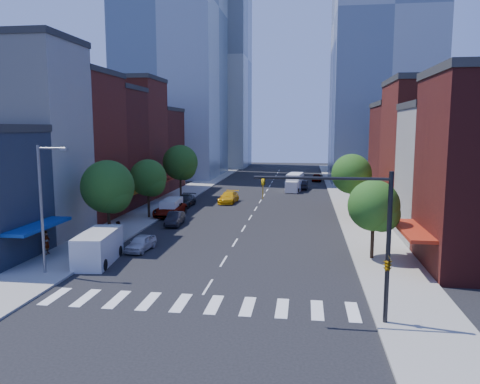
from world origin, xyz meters
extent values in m
plane|color=black|center=(0.00, 0.00, 0.00)|extent=(220.00, 220.00, 0.00)
cube|color=gray|center=(-12.50, 40.00, 0.07)|extent=(5.00, 120.00, 0.15)
cube|color=gray|center=(12.50, 40.00, 0.07)|extent=(5.00, 120.00, 0.15)
cube|color=silver|center=(0.00, -3.00, 0.01)|extent=(19.00, 3.00, 0.01)
cube|color=beige|center=(-21.00, 12.00, 9.00)|extent=(12.00, 8.00, 18.00)
cube|color=maroon|center=(-21.00, 20.50, 8.00)|extent=(12.00, 9.00, 16.00)
cube|color=#4F1513|center=(-21.00, 29.00, 7.50)|extent=(12.00, 8.00, 15.00)
cube|color=maroon|center=(-21.00, 37.50, 8.50)|extent=(12.00, 9.00, 17.00)
cube|color=#4F1513|center=(-21.00, 47.00, 6.50)|extent=(12.00, 10.00, 13.00)
cube|color=beige|center=(21.00, 15.00, 6.00)|extent=(12.00, 8.00, 12.00)
cube|color=maroon|center=(21.00, 24.00, 7.50)|extent=(12.00, 10.00, 15.00)
cube|color=#4F1513|center=(21.00, 34.00, 6.50)|extent=(12.00, 10.00, 13.00)
cube|color=#8C99A8|center=(-22.00, 70.00, 35.00)|extent=(20.00, 22.00, 70.00)
cube|color=#9EA5AD|center=(20.00, 62.00, 30.00)|extent=(18.00, 20.00, 60.00)
cube|color=#9EA5AD|center=(-18.00, 95.00, 28.00)|extent=(18.00, 18.00, 56.00)
cylinder|color=black|center=(10.50, -4.50, 4.15)|extent=(0.24, 0.24, 8.00)
cylinder|color=black|center=(7.00, -4.50, 7.75)|extent=(7.00, 0.16, 0.16)
imported|color=gold|center=(4.00, -4.50, 7.15)|extent=(0.22, 0.18, 1.10)
imported|color=gold|center=(10.50, -4.50, 3.35)|extent=(0.48, 2.24, 0.90)
cylinder|color=slate|center=(-12.00, 1.00, 4.65)|extent=(0.20, 0.20, 9.00)
cylinder|color=slate|center=(-11.00, 1.00, 8.95)|extent=(2.00, 0.14, 0.14)
cube|color=slate|center=(-10.10, 1.00, 8.90)|extent=(0.50, 0.25, 0.18)
cylinder|color=black|center=(-11.50, 11.00, 2.11)|extent=(0.28, 0.28, 3.92)
sphere|color=#154A17|center=(-11.50, 11.00, 5.05)|extent=(4.80, 4.80, 4.80)
sphere|color=#154A17|center=(-10.90, 10.70, 4.35)|extent=(3.36, 3.36, 3.36)
cylinder|color=black|center=(-11.50, 22.00, 1.97)|extent=(0.28, 0.28, 3.64)
sphere|color=#154A17|center=(-11.50, 22.00, 4.70)|extent=(4.20, 4.20, 4.20)
sphere|color=#154A17|center=(-10.90, 21.70, 4.05)|extent=(2.94, 2.94, 2.94)
cylinder|color=black|center=(-11.50, 36.00, 2.25)|extent=(0.28, 0.28, 4.20)
sphere|color=#154A17|center=(-11.50, 36.00, 5.40)|extent=(5.00, 5.00, 5.00)
sphere|color=#154A17|center=(-10.90, 35.70, 4.65)|extent=(3.50, 3.50, 3.50)
cylinder|color=black|center=(11.50, 8.00, 1.83)|extent=(0.28, 0.28, 3.36)
sphere|color=#154A17|center=(11.50, 8.00, 4.35)|extent=(4.00, 4.00, 4.00)
sphere|color=#154A17|center=(12.10, 7.70, 3.75)|extent=(2.80, 2.80, 2.80)
cylinder|color=black|center=(11.50, 26.00, 2.11)|extent=(0.28, 0.28, 3.92)
sphere|color=#154A17|center=(11.50, 26.00, 5.05)|extent=(4.60, 4.60, 4.60)
sphere|color=#154A17|center=(12.10, 25.70, 4.35)|extent=(3.22, 3.22, 3.22)
imported|color=silver|center=(-7.50, 8.21, 0.66)|extent=(1.87, 3.98, 1.31)
imported|color=black|center=(-7.50, 18.71, 0.70)|extent=(1.79, 4.37, 1.41)
imported|color=#999999|center=(-9.50, 23.60, 0.80)|extent=(3.02, 5.92, 1.60)
imported|color=black|center=(-9.50, 30.45, 0.76)|extent=(2.21, 5.27, 1.52)
cube|color=silver|center=(-9.50, 4.32, 1.20)|extent=(2.90, 5.94, 2.40)
cube|color=black|center=(-9.26, 2.16, 1.55)|extent=(2.23, 1.37, 1.03)
cylinder|color=black|center=(-10.31, 2.27, 0.40)|extent=(0.38, 0.90, 0.87)
cylinder|color=black|center=(-8.26, 2.50, 0.40)|extent=(0.38, 0.90, 0.87)
cylinder|color=black|center=(-10.74, 6.14, 0.40)|extent=(0.38, 0.90, 0.87)
cylinder|color=black|center=(-8.69, 6.36, 0.40)|extent=(0.38, 0.90, 0.87)
cube|color=silver|center=(-9.50, 24.36, 0.96)|extent=(2.04, 4.64, 1.91)
cube|color=black|center=(-9.42, 22.63, 1.23)|extent=(1.73, 0.99, 0.82)
cylinder|color=black|center=(-10.24, 22.77, 0.32)|extent=(0.26, 0.70, 0.69)
cylinder|color=black|center=(-8.61, 22.85, 0.32)|extent=(0.26, 0.70, 0.69)
cylinder|color=black|center=(-10.39, 25.87, 0.32)|extent=(0.26, 0.70, 0.69)
cylinder|color=black|center=(-8.76, 25.95, 0.32)|extent=(0.26, 0.70, 0.69)
imported|color=#E9A80C|center=(-4.22, 34.24, 0.76)|extent=(2.51, 5.39, 1.52)
imported|color=black|center=(5.84, 50.20, 0.76)|extent=(1.90, 4.71, 1.52)
imported|color=#999999|center=(8.50, 62.68, 0.74)|extent=(2.08, 4.49, 1.49)
cube|color=white|center=(4.56, 48.42, 1.41)|extent=(2.81, 5.95, 2.82)
cube|color=white|center=(4.14, 45.10, 0.97)|extent=(2.12, 1.82, 1.76)
cylinder|color=black|center=(3.27, 45.92, 0.40)|extent=(0.36, 0.82, 0.79)
cylinder|color=black|center=(5.19, 45.68, 0.40)|extent=(0.36, 0.82, 0.79)
cylinder|color=black|center=(3.77, 49.86, 0.40)|extent=(0.36, 0.82, 0.79)
cylinder|color=black|center=(5.69, 49.62, 0.40)|extent=(0.36, 0.82, 0.79)
imported|color=#999999|center=(-14.50, 5.57, 1.11)|extent=(0.47, 0.70, 1.91)
imported|color=#999999|center=(-10.50, 10.56, 1.06)|extent=(0.71, 0.90, 1.83)
camera|label=1|loc=(6.14, -28.87, 10.35)|focal=35.00mm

